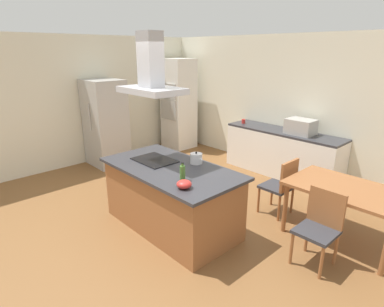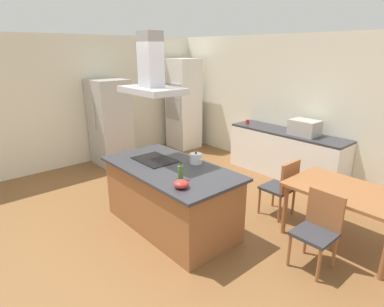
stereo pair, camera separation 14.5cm
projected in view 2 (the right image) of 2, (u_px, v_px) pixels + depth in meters
ground at (240, 195)px, 5.48m from camera, size 16.00×16.00×0.00m
wall_back at (302, 106)px, 6.15m from camera, size 7.20×0.10×2.70m
wall_left at (113, 98)px, 7.21m from camera, size 0.10×8.80×2.70m
kitchen_island at (171, 197)px, 4.40m from camera, size 2.00×1.05×0.90m
cooktop at (155, 160)px, 4.52m from camera, size 0.60×0.44×0.01m
tea_kettle at (196, 158)px, 4.36m from camera, size 0.22×0.17×0.17m
olive_oil_bottle at (181, 172)px, 3.81m from camera, size 0.07×0.07×0.23m
mixing_bowl at (181, 184)px, 3.59m from camera, size 0.17×0.17×0.10m
back_counter at (286, 154)px, 6.23m from camera, size 2.33×0.62×0.90m
countertop_microwave at (305, 128)px, 5.80m from camera, size 0.50×0.38×0.28m
coffee_mug_red at (247, 122)px, 6.71m from camera, size 0.08×0.08×0.09m
wall_oven_stack at (184, 104)px, 7.93m from camera, size 0.70×0.66×2.20m
refrigerator at (110, 122)px, 6.80m from camera, size 0.80×0.73×1.82m
dining_table at (347, 196)px, 3.95m from camera, size 1.40×0.90×0.75m
chair_facing_island at (319, 225)px, 3.58m from camera, size 0.42×0.42×0.89m
chair_at_left_end at (283, 185)px, 4.65m from camera, size 0.42×0.42×0.89m
range_hood at (151, 74)px, 4.14m from camera, size 0.90×0.55×0.78m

